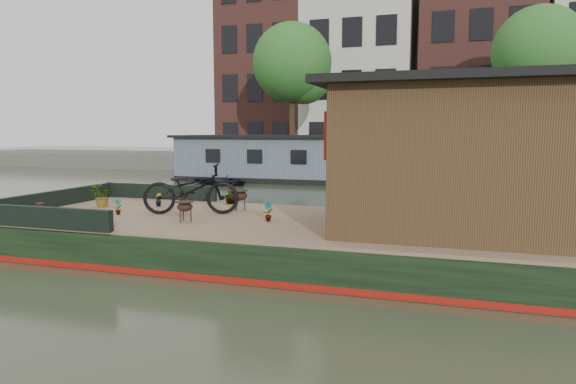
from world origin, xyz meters
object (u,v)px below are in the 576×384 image
(potted_plant_a, at_px, (268,211))
(brazier_rear, at_px, (239,200))
(cabin, at_px, (451,155))
(dinghy, at_px, (222,178))
(brazier_front, at_px, (185,212))
(bicycle, at_px, (191,189))

(potted_plant_a, height_order, brazier_rear, brazier_rear)
(cabin, height_order, dinghy, cabin)
(brazier_front, height_order, brazier_rear, brazier_rear)
(brazier_front, distance_m, dinghy, 12.94)
(cabin, xyz_separation_m, dinghy, (-9.42, 11.24, -1.59))
(bicycle, distance_m, brazier_front, 0.95)
(brazier_front, xyz_separation_m, brazier_rear, (0.38, 1.55, 0.02))
(cabin, bearing_deg, brazier_front, -170.91)
(brazier_front, bearing_deg, bicycle, 111.34)
(cabin, bearing_deg, bicycle, 178.69)
(bicycle, bearing_deg, potted_plant_a, -120.27)
(brazier_rear, bearing_deg, dinghy, 116.90)
(cabin, distance_m, brazier_rear, 4.34)
(cabin, bearing_deg, potted_plant_a, -176.03)
(potted_plant_a, distance_m, brazier_front, 1.49)
(brazier_front, bearing_deg, cabin, 9.09)
(cabin, height_order, potted_plant_a, cabin)
(brazier_front, height_order, dinghy, brazier_front)
(bicycle, relative_size, brazier_front, 5.02)
(potted_plant_a, relative_size, brazier_front, 1.02)
(cabin, bearing_deg, dinghy, 129.96)
(brazier_front, bearing_deg, brazier_rear, 76.12)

